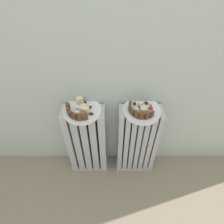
# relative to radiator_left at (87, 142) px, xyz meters

# --- Properties ---
(ground_plane) EXTENTS (6.00, 6.00, 0.00)m
(ground_plane) POSITION_rel_radiator_left_xyz_m (0.18, -0.28, -0.31)
(ground_plane) COLOR gray
(radiator_left) EXTENTS (0.28, 0.13, 0.63)m
(radiator_left) POSITION_rel_radiator_left_xyz_m (0.00, 0.00, 0.00)
(radiator_left) COLOR #B2B2B7
(radiator_left) RESTS_ON ground_plane
(radiator_right) EXTENTS (0.28, 0.13, 0.63)m
(radiator_right) POSITION_rel_radiator_left_xyz_m (0.36, 0.00, 0.00)
(radiator_right) COLOR #B2B2B7
(radiator_right) RESTS_ON ground_plane
(plate_left) EXTENTS (0.23, 0.23, 0.01)m
(plate_left) POSITION_rel_radiator_left_xyz_m (0.00, 0.00, 0.33)
(plate_left) COLOR white
(plate_left) RESTS_ON radiator_left
(plate_right) EXTENTS (0.23, 0.23, 0.01)m
(plate_right) POSITION_rel_radiator_left_xyz_m (0.36, 0.00, 0.33)
(plate_right) COLOR white
(plate_right) RESTS_ON radiator_right
(dark_cake_slice_left_0) EXTENTS (0.02, 0.03, 0.04)m
(dark_cake_slice_left_0) POSITION_rel_radiator_left_xyz_m (-0.08, 0.00, 0.36)
(dark_cake_slice_left_0) COLOR #56351E
(dark_cake_slice_left_0) RESTS_ON plate_left
(dark_cake_slice_left_1) EXTENTS (0.03, 0.03, 0.04)m
(dark_cake_slice_left_1) POSITION_rel_radiator_left_xyz_m (-0.08, -0.03, 0.36)
(dark_cake_slice_left_1) COLOR #56351E
(dark_cake_slice_left_1) RESTS_ON plate_left
(dark_cake_slice_left_2) EXTENTS (0.03, 0.03, 0.04)m
(dark_cake_slice_left_2) POSITION_rel_radiator_left_xyz_m (-0.06, -0.05, 0.36)
(dark_cake_slice_left_2) COLOR #56351E
(dark_cake_slice_left_2) RESTS_ON plate_left
(dark_cake_slice_left_3) EXTENTS (0.03, 0.03, 0.04)m
(dark_cake_slice_left_3) POSITION_rel_radiator_left_xyz_m (-0.03, -0.07, 0.36)
(dark_cake_slice_left_3) COLOR #56351E
(dark_cake_slice_left_3) RESTS_ON plate_left
(dark_cake_slice_left_4) EXTENTS (0.03, 0.02, 0.04)m
(dark_cake_slice_left_4) POSITION_rel_radiator_left_xyz_m (-0.00, -0.08, 0.36)
(dark_cake_slice_left_4) COLOR #56351E
(dark_cake_slice_left_4) RESTS_ON plate_left
(dark_cake_slice_left_5) EXTENTS (0.03, 0.03, 0.04)m
(dark_cake_slice_left_5) POSITION_rel_radiator_left_xyz_m (0.03, -0.08, 0.36)
(dark_cake_slice_left_5) COLOR #56351E
(dark_cake_slice_left_5) RESTS_ON plate_left
(marble_cake_slice_left_0) EXTENTS (0.05, 0.04, 0.04)m
(marble_cake_slice_left_0) POSITION_rel_radiator_left_xyz_m (-0.02, 0.06, 0.35)
(marble_cake_slice_left_0) COLOR beige
(marble_cake_slice_left_0) RESTS_ON plate_left
(marble_cake_slice_left_1) EXTENTS (0.05, 0.04, 0.05)m
(marble_cake_slice_left_1) POSITION_rel_radiator_left_xyz_m (0.02, -0.03, 0.36)
(marble_cake_slice_left_1) COLOR beige
(marble_cake_slice_left_1) RESTS_ON plate_left
(turkish_delight_left_0) EXTENTS (0.02, 0.02, 0.02)m
(turkish_delight_left_0) POSITION_rel_radiator_left_xyz_m (-0.00, 0.00, 0.34)
(turkish_delight_left_0) COLOR white
(turkish_delight_left_0) RESTS_ON plate_left
(turkish_delight_left_1) EXTENTS (0.03, 0.03, 0.02)m
(turkish_delight_left_1) POSITION_rel_radiator_left_xyz_m (-0.02, -0.03, 0.34)
(turkish_delight_left_1) COLOR white
(turkish_delight_left_1) RESTS_ON plate_left
(turkish_delight_left_2) EXTENTS (0.03, 0.03, 0.02)m
(turkish_delight_left_2) POSITION_rel_radiator_left_xyz_m (-0.02, 0.00, 0.35)
(turkish_delight_left_2) COLOR white
(turkish_delight_left_2) RESTS_ON plate_left
(turkish_delight_left_3) EXTENTS (0.03, 0.03, 0.02)m
(turkish_delight_left_3) POSITION_rel_radiator_left_xyz_m (0.01, 0.02, 0.35)
(turkish_delight_left_3) COLOR white
(turkish_delight_left_3) RESTS_ON plate_left
(medjool_date_left_0) EXTENTS (0.02, 0.03, 0.01)m
(medjool_date_left_0) POSITION_rel_radiator_left_xyz_m (0.05, 0.01, 0.34)
(medjool_date_left_0) COLOR #3D1E0F
(medjool_date_left_0) RESTS_ON plate_left
(medjool_date_left_1) EXTENTS (0.03, 0.03, 0.02)m
(medjool_date_left_1) POSITION_rel_radiator_left_xyz_m (0.01, 0.06, 0.34)
(medjool_date_left_1) COLOR #3D1E0F
(medjool_date_left_1) RESTS_ON plate_left
(medjool_date_left_2) EXTENTS (0.03, 0.02, 0.01)m
(medjool_date_left_2) POSITION_rel_radiator_left_xyz_m (0.06, -0.04, 0.34)
(medjool_date_left_2) COLOR #3D1E0F
(medjool_date_left_2) RESTS_ON plate_left
(dark_cake_slice_right_0) EXTENTS (0.02, 0.03, 0.04)m
(dark_cake_slice_right_0) POSITION_rel_radiator_left_xyz_m (0.28, 0.02, 0.36)
(dark_cake_slice_right_0) COLOR #56351E
(dark_cake_slice_right_0) RESTS_ON plate_right
(dark_cake_slice_right_1) EXTENTS (0.02, 0.03, 0.04)m
(dark_cake_slice_right_1) POSITION_rel_radiator_left_xyz_m (0.28, -0.01, 0.36)
(dark_cake_slice_right_1) COLOR #56351E
(dark_cake_slice_right_1) RESTS_ON plate_right
(dark_cake_slice_right_2) EXTENTS (0.03, 0.03, 0.04)m
(dark_cake_slice_right_2) POSITION_rel_radiator_left_xyz_m (0.29, -0.04, 0.36)
(dark_cake_slice_right_2) COLOR #56351E
(dark_cake_slice_right_2) RESTS_ON plate_right
(dark_cake_slice_right_3) EXTENTS (0.03, 0.03, 0.04)m
(dark_cake_slice_right_3) POSITION_rel_radiator_left_xyz_m (0.32, -0.06, 0.36)
(dark_cake_slice_right_3) COLOR #56351E
(dark_cake_slice_right_3) RESTS_ON plate_right
(dark_cake_slice_right_4) EXTENTS (0.03, 0.02, 0.04)m
(dark_cake_slice_right_4) POSITION_rel_radiator_left_xyz_m (0.35, -0.07, 0.36)
(dark_cake_slice_right_4) COLOR #56351E
(dark_cake_slice_right_4) RESTS_ON plate_right
(dark_cake_slice_right_5) EXTENTS (0.03, 0.02, 0.04)m
(dark_cake_slice_right_5) POSITION_rel_radiator_left_xyz_m (0.38, -0.07, 0.36)
(dark_cake_slice_right_5) COLOR #56351E
(dark_cake_slice_right_5) RESTS_ON plate_right
(dark_cake_slice_right_6) EXTENTS (0.03, 0.03, 0.04)m
(dark_cake_slice_right_6) POSITION_rel_radiator_left_xyz_m (0.40, -0.06, 0.36)
(dark_cake_slice_right_6) COLOR #56351E
(dark_cake_slice_right_6) RESTS_ON plate_right
(marble_cake_slice_right_0) EXTENTS (0.04, 0.04, 0.05)m
(marble_cake_slice_right_0) POSITION_rel_radiator_left_xyz_m (0.36, -0.03, 0.36)
(marble_cake_slice_right_0) COLOR beige
(marble_cake_slice_right_0) RESTS_ON plate_right
(turkish_delight_right_0) EXTENTS (0.03, 0.03, 0.02)m
(turkish_delight_right_0) POSITION_rel_radiator_left_xyz_m (0.32, -0.01, 0.35)
(turkish_delight_right_0) COLOR white
(turkish_delight_right_0) RESTS_ON plate_right
(turkish_delight_right_1) EXTENTS (0.03, 0.03, 0.02)m
(turkish_delight_right_1) POSITION_rel_radiator_left_xyz_m (0.35, 0.04, 0.34)
(turkish_delight_right_1) COLOR white
(turkish_delight_right_1) RESTS_ON plate_right
(medjool_date_right_0) EXTENTS (0.03, 0.03, 0.02)m
(medjool_date_right_0) POSITION_rel_radiator_left_xyz_m (0.39, 0.05, 0.34)
(medjool_date_right_0) COLOR #3D1E0F
(medjool_date_right_0) RESTS_ON plate_right
(medjool_date_right_1) EXTENTS (0.03, 0.03, 0.02)m
(medjool_date_right_1) POSITION_rel_radiator_left_xyz_m (0.31, 0.04, 0.34)
(medjool_date_right_1) COLOR #3D1E0F
(medjool_date_right_1) RESTS_ON plate_right
(medjool_date_right_2) EXTENTS (0.03, 0.02, 0.02)m
(medjool_date_right_2) POSITION_rel_radiator_left_xyz_m (0.33, 0.01, 0.34)
(medjool_date_right_2) COLOR #3D1E0F
(medjool_date_right_2) RESTS_ON plate_right
(medjool_date_right_3) EXTENTS (0.03, 0.03, 0.01)m
(medjool_date_right_3) POSITION_rel_radiator_left_xyz_m (0.41, 0.02, 0.34)
(medjool_date_right_3) COLOR #3D1E0F
(medjool_date_right_3) RESTS_ON plate_right
(jam_bowl_right) EXTENTS (0.04, 0.04, 0.02)m
(jam_bowl_right) POSITION_rel_radiator_left_xyz_m (0.40, -0.01, 0.35)
(jam_bowl_right) COLOR white
(jam_bowl_right) RESTS_ON plate_right
(fork) EXTENTS (0.07, 0.10, 0.00)m
(fork) POSITION_rel_radiator_left_xyz_m (0.00, -0.00, 0.34)
(fork) COLOR silver
(fork) RESTS_ON plate_left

